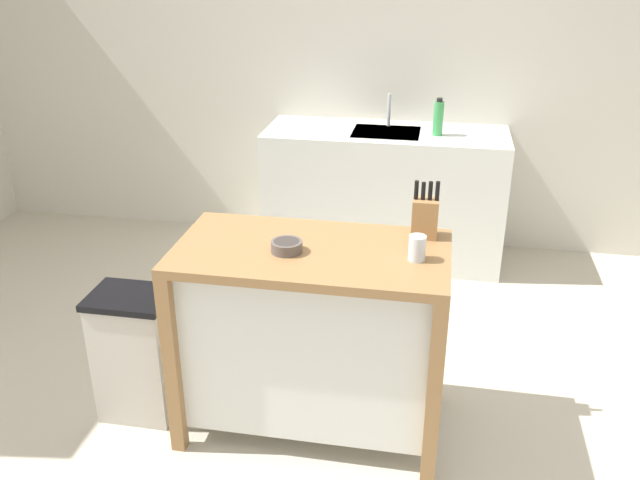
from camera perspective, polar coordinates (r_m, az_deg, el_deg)
name	(u,v)px	position (r m, az deg, el deg)	size (l,w,h in m)	color
ground_plane	(311,436)	(3.21, -0.77, -16.19)	(6.97, 6.97, 0.00)	#BCB29E
wall_back	(375,61)	(4.82, 4.69, 14.81)	(5.97, 0.10, 2.60)	beige
kitchen_island	(312,329)	(3.00, -0.70, -7.54)	(1.15, 0.62, 0.90)	olive
knife_block	(425,217)	(2.93, 8.84, 1.96)	(0.11, 0.09, 0.25)	#9E7042
bowl_stoneware_deep	(287,246)	(2.78, -2.83, -0.51)	(0.13, 0.13, 0.05)	#564C47
drinking_cup	(417,248)	(2.73, 8.18, -0.67)	(0.07, 0.07, 0.10)	silver
trash_bin	(137,354)	(3.29, -15.19, -9.24)	(0.36, 0.28, 0.63)	#B7B2A8
sink_counter	(384,195)	(4.69, 5.40, 3.81)	(1.61, 0.60, 0.90)	silver
sink_faucet	(389,110)	(4.66, 5.83, 10.86)	(0.02, 0.02, 0.22)	#B7BCC1
bottle_dish_soap	(438,118)	(4.47, 9.94, 10.09)	(0.06, 0.06, 0.24)	green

